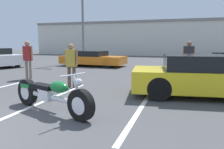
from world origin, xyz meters
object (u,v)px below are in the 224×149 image
(parked_car_mid_row, at_px, (93,59))
(spectator_by_show_car, at_px, (71,62))
(motorcycle, at_px, (51,95))
(light_pole, at_px, (83,4))
(show_car_hood_open, at_px, (201,76))
(spectator_midground, at_px, (189,56))
(spectator_near_motorcycle, at_px, (28,56))

(parked_car_mid_row, height_order, spectator_by_show_car, spectator_by_show_car)
(motorcycle, relative_size, parked_car_mid_row, 0.56)
(light_pole, distance_m, show_car_hood_open, 13.79)
(motorcycle, distance_m, show_car_hood_open, 4.43)
(motorcycle, relative_size, spectator_by_show_car, 1.62)
(parked_car_mid_row, xyz_separation_m, spectator_midground, (6.27, -3.36, 0.48))
(motorcycle, height_order, parked_car_mid_row, parked_car_mid_row)
(motorcycle, xyz_separation_m, spectator_midground, (3.20, 6.49, 0.60))
(show_car_hood_open, height_order, spectator_near_motorcycle, show_car_hood_open)
(parked_car_mid_row, bearing_deg, motorcycle, -68.75)
(spectator_near_motorcycle, height_order, spectator_by_show_car, spectator_near_motorcycle)
(spectator_near_motorcycle, distance_m, spectator_midground, 7.39)
(show_car_hood_open, bearing_deg, spectator_midground, 86.29)
(parked_car_mid_row, relative_size, spectator_near_motorcycle, 2.71)
(motorcycle, height_order, show_car_hood_open, show_car_hood_open)
(spectator_near_motorcycle, bearing_deg, motorcycle, -46.26)
(parked_car_mid_row, bearing_deg, show_car_hood_open, -43.44)
(spectator_midground, bearing_deg, spectator_near_motorcycle, -159.34)
(parked_car_mid_row, distance_m, spectator_near_motorcycle, 6.03)
(light_pole, height_order, parked_car_mid_row, light_pole)
(spectator_near_motorcycle, bearing_deg, light_pole, 98.65)
(spectator_near_motorcycle, bearing_deg, show_car_hood_open, -9.07)
(parked_car_mid_row, height_order, spectator_near_motorcycle, spectator_near_motorcycle)
(spectator_near_motorcycle, distance_m, spectator_by_show_car, 3.07)
(spectator_by_show_car, bearing_deg, spectator_midground, 42.94)
(motorcycle, height_order, spectator_midground, spectator_midground)
(motorcycle, bearing_deg, parked_car_mid_row, 127.45)
(light_pole, distance_m, spectator_midground, 11.02)
(spectator_midground, bearing_deg, motorcycle, -116.23)
(parked_car_mid_row, relative_size, spectator_by_show_car, 2.90)
(parked_car_mid_row, bearing_deg, spectator_near_motorcycle, -92.20)
(show_car_hood_open, bearing_deg, spectator_near_motorcycle, 162.91)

